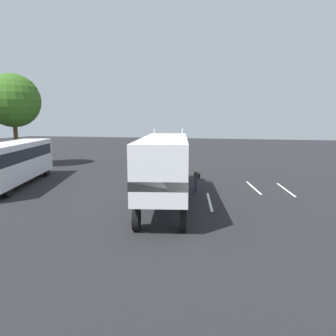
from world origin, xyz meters
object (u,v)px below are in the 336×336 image
Objects in this scene: tree_left at (13,101)px; semi_truck at (166,162)px; parked_bus at (13,160)px; person_bystander at (196,179)px.

semi_truck is at bearing -117.17° from tree_left.
tree_left is at bearing 38.32° from parked_bus.
parked_bus is (-1.40, 14.33, 1.17)m from person_bystander.
semi_truck is 1.28× the size of parked_bus.
person_bystander is at bearing -84.42° from parked_bus.
parked_bus is at bearing -141.68° from tree_left.
semi_truck is 1.43× the size of tree_left.
parked_bus is (1.56, 12.75, -0.46)m from semi_truck.
person_bystander is at bearing -28.05° from semi_truck.
tree_left reaches higher than semi_truck.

